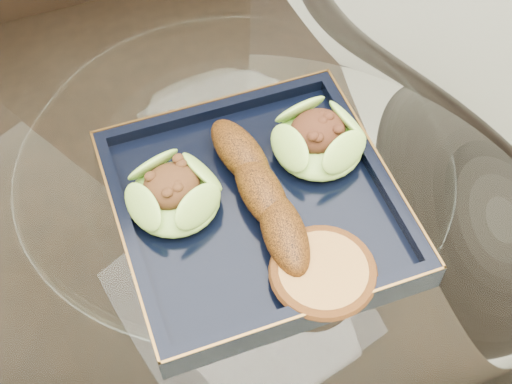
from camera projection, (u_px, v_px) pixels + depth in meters
dining_table at (239, 271)px, 0.87m from camera, size 1.13×1.13×0.77m
dining_chair at (133, 113)px, 1.02m from camera, size 0.56×0.56×1.07m
navy_plate at (256, 210)px, 0.71m from camera, size 0.32×0.32×0.02m
lettuce_wrap_left at (174, 196)px, 0.69m from camera, size 0.11×0.11×0.03m
lettuce_wrap_right at (318, 141)px, 0.73m from camera, size 0.12×0.12×0.03m
roasted_plantain at (261, 191)px, 0.69m from camera, size 0.07×0.20×0.04m
crumb_patty at (323, 273)px, 0.65m from camera, size 0.11×0.11×0.02m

